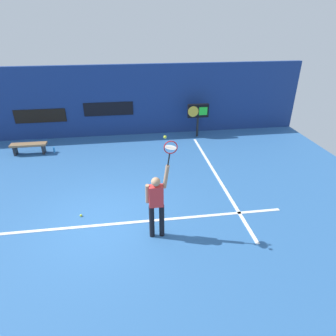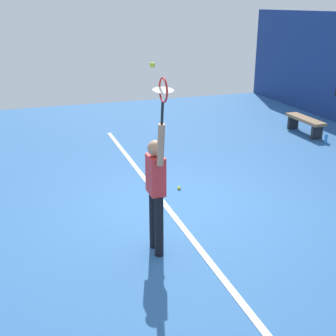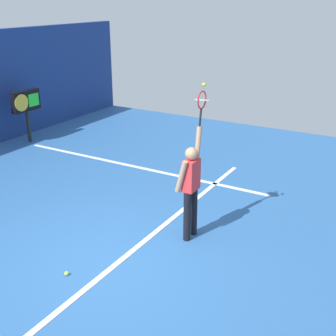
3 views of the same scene
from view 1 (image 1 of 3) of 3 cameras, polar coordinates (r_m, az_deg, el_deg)
ground_plane at (r=8.32m, az=-12.36°, el=-9.98°), size 18.00×18.00×0.00m
back_wall at (r=13.75m, az=-11.63°, el=12.60°), size 18.00×0.20×3.18m
sponsor_banner_center at (r=13.71m, az=-11.53°, el=11.23°), size 2.20×0.03×0.60m
sponsor_banner_portside at (r=14.26m, az=-23.70°, el=9.29°), size 2.20×0.03×0.60m
court_baseline at (r=8.16m, az=-12.43°, el=-10.81°), size 10.00×0.10×0.01m
court_sideline at (r=10.39m, az=9.52°, el=-1.54°), size 0.10×7.00×0.01m
tennis_player at (r=7.05m, az=-2.30°, el=-6.71°), size 0.57×0.31×1.99m
tennis_racket at (r=6.42m, az=0.48°, el=3.77°), size 0.36×0.27×0.62m
tennis_ball at (r=6.20m, az=-0.59°, el=6.07°), size 0.07×0.07×0.07m
scoreboard_clock at (r=13.47m, az=5.88°, el=10.83°), size 0.96×0.20×1.52m
court_bench at (r=13.07m, az=-25.56°, el=3.87°), size 1.40×0.36×0.45m
water_bottle at (r=12.90m, az=-21.37°, el=3.34°), size 0.07×0.07×0.24m
spare_ball at (r=8.61m, az=-16.66°, el=-8.87°), size 0.07×0.07×0.07m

